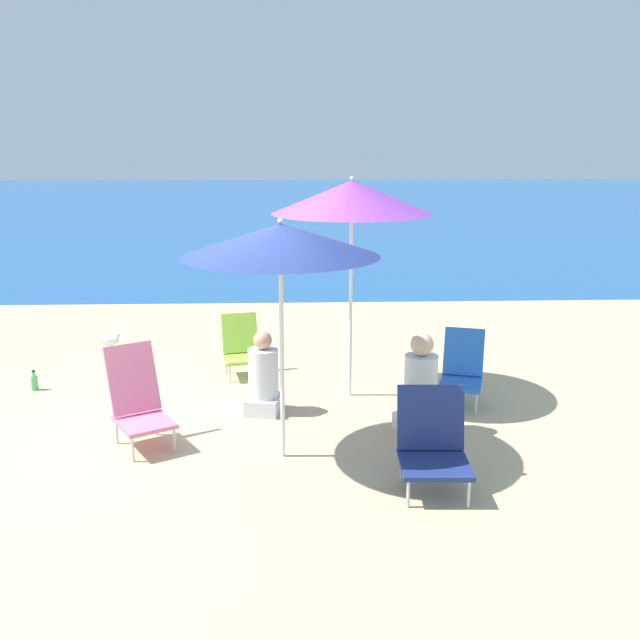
{
  "coord_description": "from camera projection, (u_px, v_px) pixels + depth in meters",
  "views": [
    {
      "loc": [
        0.93,
        -5.85,
        2.58
      ],
      "look_at": [
        1.18,
        0.46,
        1.0
      ],
      "focal_mm": 40.0,
      "sensor_mm": 36.0,
      "label": 1
    }
  ],
  "objects": [
    {
      "name": "person_seated_near",
      "position": [
        263.0,
        379.0,
        6.94
      ],
      "size": [
        0.39,
        0.44,
        0.82
      ],
      "rotation": [
        0.0,
        0.0,
        -0.2
      ],
      "color": "silver",
      "rests_on": "ground"
    },
    {
      "name": "sea_water",
      "position": [
        270.0,
        203.0,
        31.14
      ],
      "size": [
        60.0,
        40.0,
        0.01
      ],
      "color": "#1E5699",
      "rests_on": "ground"
    },
    {
      "name": "seagull",
      "position": [
        110.0,
        340.0,
        9.03
      ],
      "size": [
        0.27,
        0.11,
        0.23
      ],
      "color": "gold",
      "rests_on": "ground"
    },
    {
      "name": "ground_plane",
      "position": [
        188.0,
        444.0,
        6.26
      ],
      "size": [
        60.0,
        60.0,
        0.0
      ],
      "primitive_type": "plane",
      "color": "#C6B284"
    },
    {
      "name": "beach_umbrella_purple",
      "position": [
        352.0,
        197.0,
        6.98
      ],
      "size": [
        1.59,
        1.59,
        2.26
      ],
      "color": "white",
      "rests_on": "ground"
    },
    {
      "name": "beach_chair_pink",
      "position": [
        138.0,
        399.0,
        6.2
      ],
      "size": [
        0.69,
        0.76,
        0.86
      ],
      "rotation": [
        0.0,
        0.0,
        0.53
      ],
      "color": "silver",
      "rests_on": "ground"
    },
    {
      "name": "person_seated_far",
      "position": [
        420.0,
        391.0,
        6.44
      ],
      "size": [
        0.48,
        0.5,
        0.94
      ],
      "rotation": [
        0.0,
        0.0,
        0.51
      ],
      "color": "silver",
      "rests_on": "ground"
    },
    {
      "name": "water_bottle",
      "position": [
        35.0,
        382.0,
        7.62
      ],
      "size": [
        0.07,
        0.07,
        0.22
      ],
      "color": "#4CB266",
      "rests_on": "ground"
    },
    {
      "name": "beach_umbrella_navy",
      "position": [
        280.0,
        240.0,
        5.58
      ],
      "size": [
        1.58,
        1.58,
        2.0
      ],
      "color": "white",
      "rests_on": "ground"
    },
    {
      "name": "beach_chair_lime",
      "position": [
        241.0,
        346.0,
        8.08
      ],
      "size": [
        0.49,
        0.56,
        0.68
      ],
      "rotation": [
        0.0,
        0.0,
        0.2
      ],
      "color": "silver",
      "rests_on": "ground"
    },
    {
      "name": "beach_chair_blue",
      "position": [
        462.0,
        368.0,
        7.2
      ],
      "size": [
        0.56,
        0.67,
        0.74
      ],
      "rotation": [
        0.0,
        0.0,
        -0.3
      ],
      "color": "silver",
      "rests_on": "ground"
    },
    {
      "name": "beach_chair_navy",
      "position": [
        433.0,
        442.0,
        5.43
      ],
      "size": [
        0.54,
        0.61,
        0.76
      ],
      "rotation": [
        0.0,
        0.0,
        -0.04
      ],
      "color": "silver",
      "rests_on": "ground"
    }
  ]
}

